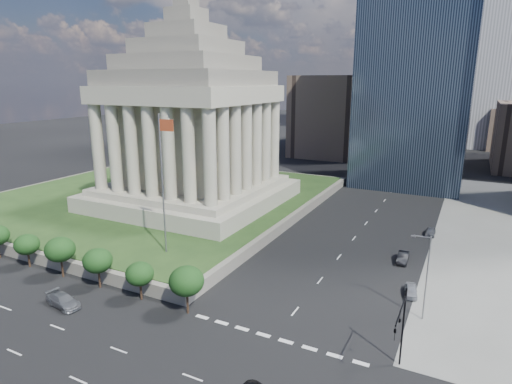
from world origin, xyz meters
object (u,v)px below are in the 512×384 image
Objects in this scene: flagpole at (163,177)px; parked_sedan_far at (430,232)px; traffic_signal_ne at (401,325)px; parked_sedan_mid at (403,257)px; parked_sedan_near at (411,290)px; street_lamp_north at (426,273)px; war_memorial at (190,106)px; suv_grey at (63,301)px.

parked_sedan_far is (33.33, 30.45, -12.45)m from flagpole.
traffic_signal_ne is 1.87× the size of parked_sedan_mid.
flagpole is at bearing -154.24° from parked_sedan_mid.
parked_sedan_mid is 1.10× the size of parked_sedan_far.
flagpole is 5.33× the size of parked_sedan_near.
flagpole is 35.95m from street_lamp_north.
street_lamp_north is 2.56× the size of parked_sedan_far.
flagpole is at bearing -178.37° from street_lamp_north.
street_lamp_north is at bearing 85.81° from traffic_signal_ne.
suv_grey is (8.80, -39.50, -20.66)m from war_memorial.
street_lamp_north is (0.83, 11.30, 0.41)m from traffic_signal_ne.
suv_grey is at bearing -158.57° from parked_sedan_near.
parked_sedan_mid is at bearing 97.44° from traffic_signal_ne.
parked_sedan_far is (36.70, 45.95, -0.08)m from suv_grey.
parked_sedan_far is at bearing 77.45° from parked_sedan_mid.
traffic_signal_ne is at bearing -95.89° from parked_sedan_near.
war_memorial is at bearing 154.08° from street_lamp_north.
street_lamp_north is at bearing -57.36° from suv_grey.
parked_sedan_mid is (30.83, 16.50, -12.41)m from flagpole.
flagpole reaches higher than parked_sedan_far.
flagpole is 36.69m from traffic_signal_ne.
street_lamp_north is at bearing 1.63° from flagpole.
war_memorial is at bearing 116.89° from flagpole.
suv_grey is (-38.53, -16.50, -4.92)m from street_lamp_north.
suv_grey is 1.31× the size of parked_sedan_far.
war_memorial reaches higher than parked_sedan_near.
war_memorial reaches higher than flagpole.
war_memorial is 50.42m from parked_sedan_far.
parked_sedan_near is 24.11m from parked_sedan_far.
traffic_signal_ne is (46.50, -34.30, -16.15)m from war_memorial.
war_memorial reaches higher than parked_sedan_mid.
parked_sedan_near is at bearing 93.44° from traffic_signal_ne.
war_memorial is 54.92m from street_lamp_north.
flagpole is 3.90× the size of suv_grey.
war_memorial is 28.16m from flagpole.
parked_sedan_far is at bearing 80.67° from parked_sedan_near.
suv_grey is 1.20× the size of parked_sedan_mid.
parked_sedan_mid reaches higher than parked_sedan_near.
traffic_signal_ne is at bearing -94.19° from street_lamp_north.
traffic_signal_ne is at bearing -72.70° from suv_grey.
traffic_signal_ne is 2.05× the size of parked_sedan_far.
parked_sedan_mid is at bearing -100.81° from parked_sedan_far.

